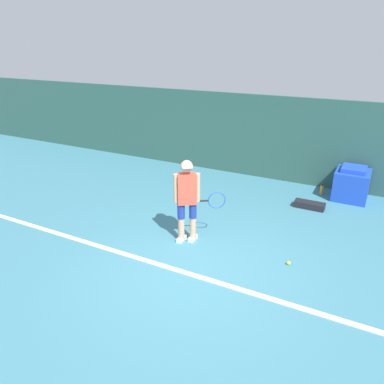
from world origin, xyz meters
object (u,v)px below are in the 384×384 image
object	(u,v)px
equipment_bag	(309,205)
water_bottle	(322,190)
tennis_ball	(289,263)
tennis_player	(188,198)
covered_chair	(352,184)

from	to	relation	value
equipment_bag	water_bottle	bearing A→B (deg)	84.96
equipment_bag	water_bottle	xyz separation A→B (m)	(0.09, 1.00, 0.04)
tennis_ball	water_bottle	distance (m)	3.55
tennis_player	tennis_ball	xyz separation A→B (m)	(1.92, 0.06, -0.85)
covered_chair	water_bottle	distance (m)	0.70
tennis_player	tennis_ball	distance (m)	2.11
equipment_bag	tennis_ball	bearing A→B (deg)	-86.04
tennis_player	water_bottle	world-z (taller)	tennis_player
tennis_ball	water_bottle	world-z (taller)	water_bottle
covered_chair	water_bottle	xyz separation A→B (m)	(-0.65, -0.02, -0.26)
covered_chair	equipment_bag	distance (m)	1.30
tennis_player	covered_chair	distance (m)	4.43
equipment_bag	tennis_player	bearing A→B (deg)	-123.86
tennis_player	covered_chair	bearing A→B (deg)	21.03
tennis_player	equipment_bag	bearing A→B (deg)	21.60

